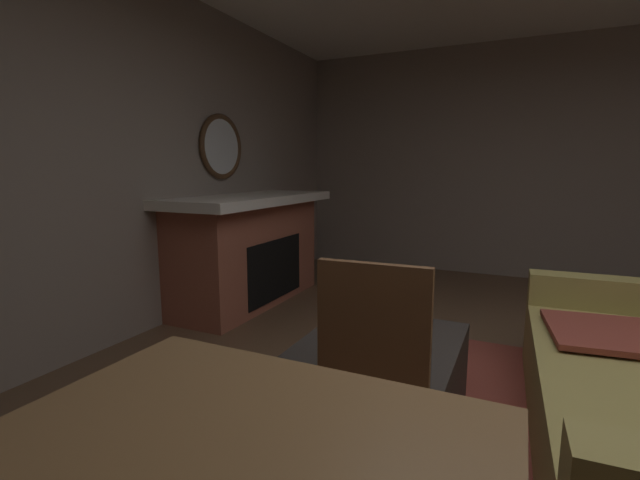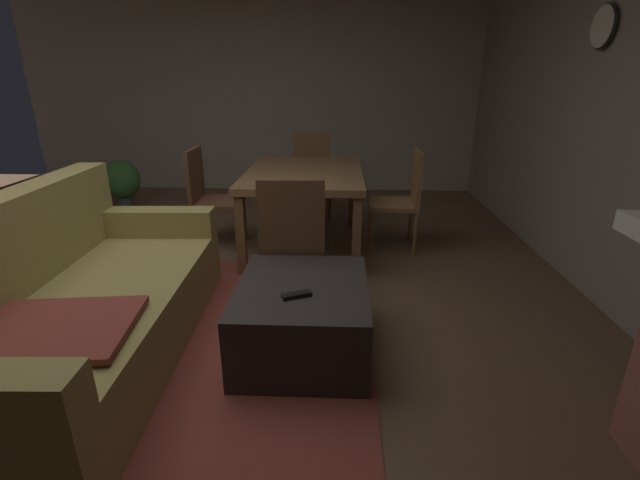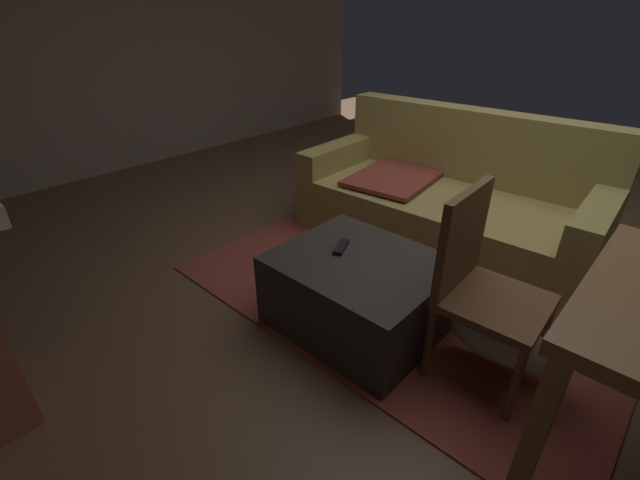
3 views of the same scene
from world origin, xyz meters
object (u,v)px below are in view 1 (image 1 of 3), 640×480
(dining_chair_west, at_px, (364,378))
(ottoman_coffee_table, at_px, (380,381))
(round_wall_mirror, at_px, (221,147))
(tv_remote, at_px, (393,329))
(fireplace, at_px, (249,249))

(dining_chair_west, bearing_deg, ottoman_coffee_table, -169.16)
(round_wall_mirror, height_order, ottoman_coffee_table, round_wall_mirror)
(round_wall_mirror, xyz_separation_m, tv_remote, (1.28, 2.05, -1.04))
(round_wall_mirror, bearing_deg, dining_chair_west, 46.71)
(fireplace, distance_m, tv_remote, 2.18)
(ottoman_coffee_table, distance_m, dining_chair_west, 0.68)
(fireplace, xyz_separation_m, tv_remote, (1.28, 1.76, -0.08))
(tv_remote, xyz_separation_m, dining_chair_west, (0.74, 0.09, 0.08))
(ottoman_coffee_table, bearing_deg, tv_remote, 173.03)
(round_wall_mirror, distance_m, dining_chair_west, 3.10)
(fireplace, bearing_deg, round_wall_mirror, -90.00)
(dining_chair_west, bearing_deg, round_wall_mirror, -133.29)
(tv_remote, bearing_deg, dining_chair_west, -16.23)
(round_wall_mirror, distance_m, tv_remote, 2.63)
(tv_remote, bearing_deg, fireplace, -149.54)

